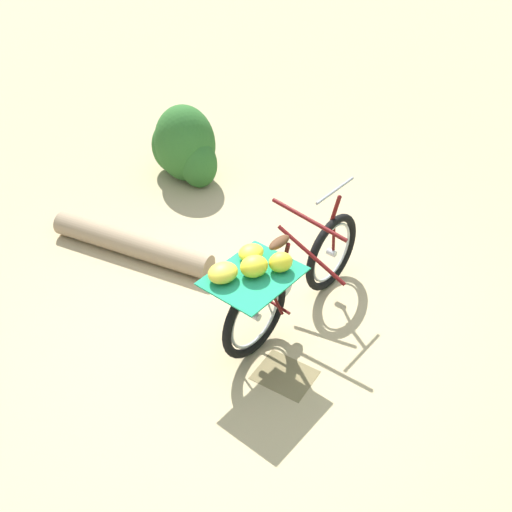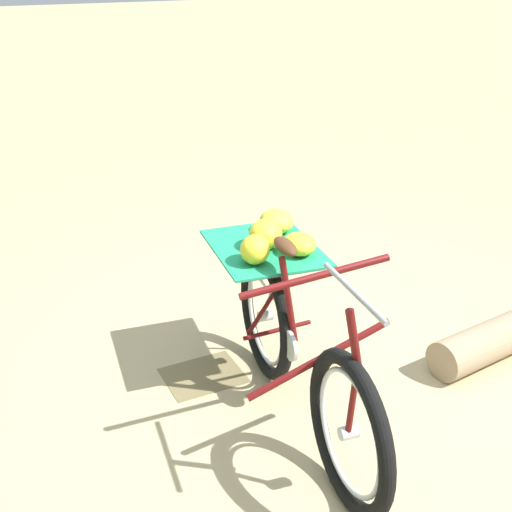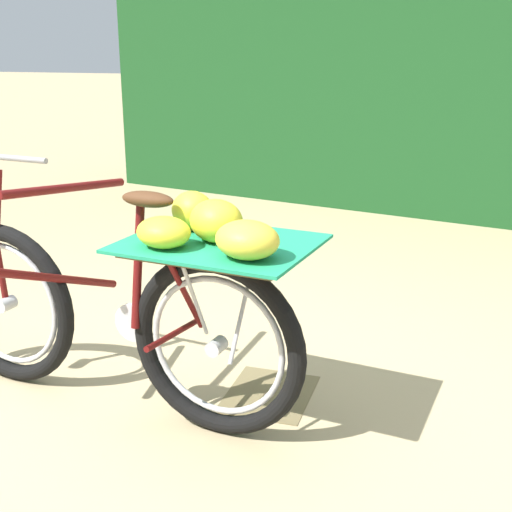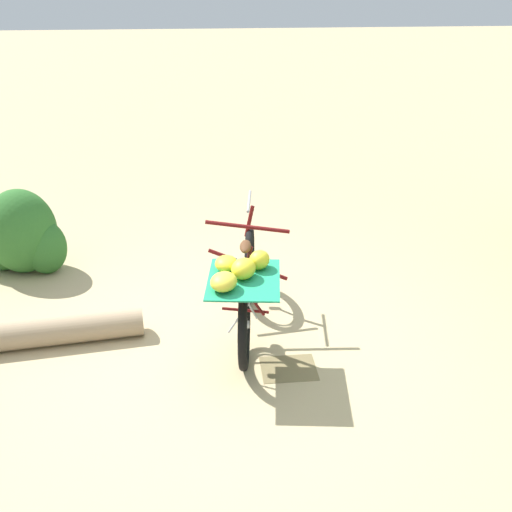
% 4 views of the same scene
% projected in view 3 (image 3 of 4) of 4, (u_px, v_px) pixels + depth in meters
% --- Properties ---
extents(ground_plane, '(60.00, 60.00, 0.00)m').
position_uv_depth(ground_plane, '(151.00, 438.00, 2.64)').
color(ground_plane, tan).
extents(foliage_hedge, '(2.01, 5.46, 2.75)m').
position_uv_depth(foliage_hedge, '(383.00, 53.00, 6.16)').
color(foliage_hedge, '#19471E').
rests_on(foliage_hedge, ground_plane).
extents(bicycle, '(0.76, 1.80, 1.03)m').
position_uv_depth(bicycle, '(127.00, 301.00, 2.70)').
color(bicycle, black).
rests_on(bicycle, ground_plane).
extents(leaf_litter_patch, '(0.44, 0.36, 0.01)m').
position_uv_depth(leaf_litter_patch, '(269.00, 393.00, 2.97)').
color(leaf_litter_patch, olive).
rests_on(leaf_litter_patch, ground_plane).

